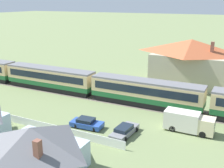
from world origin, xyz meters
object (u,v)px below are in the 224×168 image
at_px(passenger_train, 147,92).
at_px(delivery_truck_cream, 188,122).
at_px(cottage_grey_roof_2, 32,151).
at_px(parked_car_grey, 124,131).
at_px(parked_car_blue, 87,123).
at_px(station_house_terracotta_roof, 190,62).

distance_m(passenger_train, delivery_truck_cream, 9.67).
height_order(cottage_grey_roof_2, delivery_truck_cream, cottage_grey_roof_2).
bearing_deg(cottage_grey_roof_2, parked_car_grey, 68.87).
height_order(passenger_train, parked_car_blue, passenger_train).
relative_size(passenger_train, cottage_grey_roof_2, 10.78).
bearing_deg(parked_car_grey, delivery_truck_cream, -52.66).
bearing_deg(parked_car_blue, cottage_grey_roof_2, -89.43).
bearing_deg(parked_car_blue, delivery_truck_cream, 17.10).
bearing_deg(parked_car_blue, station_house_terracotta_roof, 68.76).
distance_m(station_house_terracotta_roof, parked_car_blue, 26.34).
xyz_separation_m(station_house_terracotta_roof, cottage_grey_roof_2, (-6.79, -35.79, -2.01)).
height_order(parked_car_grey, parked_car_blue, parked_car_blue).
relative_size(cottage_grey_roof_2, delivery_truck_cream, 1.40).
xyz_separation_m(parked_car_blue, delivery_truck_cream, (11.79, 4.57, 0.71)).
height_order(passenger_train, cottage_grey_roof_2, cottage_grey_roof_2).
bearing_deg(station_house_terracotta_roof, parked_car_grey, -95.78).
relative_size(station_house_terracotta_roof, cottage_grey_roof_2, 1.77).
xyz_separation_m(station_house_terracotta_roof, delivery_truck_cream, (4.12, -20.31, -3.21)).
xyz_separation_m(passenger_train, station_house_terracotta_roof, (3.35, 14.24, 2.25)).
relative_size(passenger_train, parked_car_grey, 18.71).
height_order(cottage_grey_roof_2, parked_car_blue, cottage_grey_roof_2).
bearing_deg(parked_car_blue, passenger_train, 63.77).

